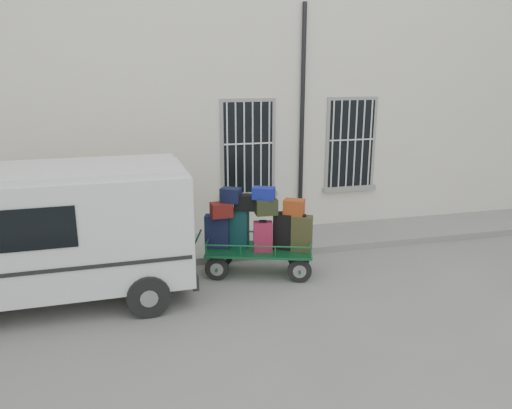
{
  "coord_description": "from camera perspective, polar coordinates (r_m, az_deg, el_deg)",
  "views": [
    {
      "loc": [
        -3.21,
        -8.71,
        4.12
      ],
      "look_at": [
        -0.71,
        1.0,
        1.37
      ],
      "focal_mm": 35.0,
      "sensor_mm": 36.0,
      "label": 1
    }
  ],
  "objects": [
    {
      "name": "ground",
      "position": [
        10.16,
        5.35,
        -8.68
      ],
      "size": [
        80.0,
        80.0,
        0.0
      ],
      "primitive_type": "plane",
      "color": "slate",
      "rests_on": "ground"
    },
    {
      "name": "building",
      "position": [
        14.61,
        -1.73,
        10.92
      ],
      "size": [
        24.0,
        5.15,
        6.0
      ],
      "color": "beige",
      "rests_on": "ground"
    },
    {
      "name": "sidewalk",
      "position": [
        12.07,
        1.85,
        -4.26
      ],
      "size": [
        24.0,
        1.7,
        0.15
      ],
      "primitive_type": "cube",
      "color": "gray",
      "rests_on": "ground"
    },
    {
      "name": "luggage_cart",
      "position": [
        10.11,
        0.2,
        -2.98
      ],
      "size": [
        2.55,
        1.59,
        1.85
      ],
      "rotation": [
        0.0,
        0.0,
        -0.32
      ],
      "color": "black",
      "rests_on": "ground"
    },
    {
      "name": "van",
      "position": [
        9.47,
        -22.6,
        -2.46
      ],
      "size": [
        4.98,
        2.35,
        2.48
      ],
      "rotation": [
        0.0,
        0.0,
        0.03
      ],
      "color": "silver",
      "rests_on": "ground"
    }
  ]
}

